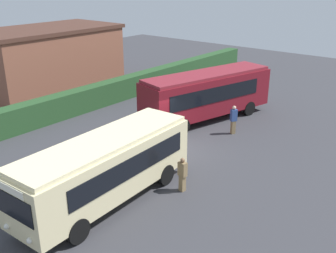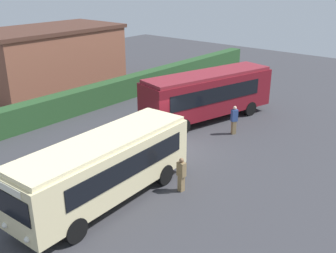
{
  "view_description": "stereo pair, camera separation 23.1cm",
  "coord_description": "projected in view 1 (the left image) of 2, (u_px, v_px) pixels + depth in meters",
  "views": [
    {
      "loc": [
        -16.21,
        -12.89,
        9.36
      ],
      "look_at": [
        -0.6,
        -0.12,
        1.49
      ],
      "focal_mm": 42.04,
      "sensor_mm": 36.0,
      "label": 1
    },
    {
      "loc": [
        -16.06,
        -13.06,
        9.36
      ],
      "look_at": [
        -0.6,
        -0.12,
        1.49
      ],
      "focal_mm": 42.04,
      "sensor_mm": 36.0,
      "label": 2
    }
  ],
  "objects": [
    {
      "name": "depot_building",
      "position": [
        49.0,
        59.0,
        32.97
      ],
      "size": [
        11.77,
        6.55,
        5.24
      ],
      "color": "brown",
      "rests_on": "ground_plane"
    },
    {
      "name": "hedge_row",
      "position": [
        73.0,
        103.0,
        27.73
      ],
      "size": [
        44.0,
        1.13,
        1.67
      ],
      "primitive_type": "cube",
      "color": "#264B26",
      "rests_on": "ground_plane"
    },
    {
      "name": "bus_cream",
      "position": [
        106.0,
        166.0,
        16.7
      ],
      "size": [
        8.94,
        2.86,
        2.98
      ],
      "rotation": [
        0.0,
        0.0,
        3.19
      ],
      "color": "beige",
      "rests_on": "ground_plane"
    },
    {
      "name": "person_right",
      "position": [
        198.0,
        92.0,
        30.29
      ],
      "size": [
        0.52,
        0.37,
        1.63
      ],
      "rotation": [
        0.0,
        0.0,
        1.82
      ],
      "color": "black",
      "rests_on": "ground_plane"
    },
    {
      "name": "person_left",
      "position": [
        182.0,
        174.0,
        17.84
      ],
      "size": [
        0.3,
        0.42,
        1.67
      ],
      "rotation": [
        0.0,
        0.0,
        6.16
      ],
      "color": "olive",
      "rests_on": "ground_plane"
    },
    {
      "name": "ground_plane",
      "position": [
        173.0,
        147.0,
        22.69
      ],
      "size": [
        64.0,
        64.0,
        0.0
      ],
      "primitive_type": "plane",
      "color": "#38383D"
    },
    {
      "name": "bus_maroon",
      "position": [
        207.0,
        93.0,
        26.36
      ],
      "size": [
        9.91,
        4.77,
        3.27
      ],
      "rotation": [
        0.0,
        0.0,
        -0.25
      ],
      "color": "maroon",
      "rests_on": "ground_plane"
    },
    {
      "name": "person_center",
      "position": [
        234.0,
        119.0,
        24.26
      ],
      "size": [
        0.46,
        0.42,
        1.82
      ],
      "rotation": [
        0.0,
        0.0,
        4.17
      ],
      "color": "olive",
      "rests_on": "ground_plane"
    }
  ]
}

